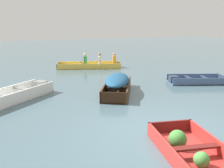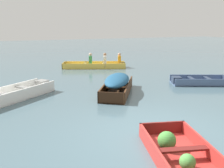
{
  "view_description": "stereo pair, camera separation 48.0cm",
  "coord_description": "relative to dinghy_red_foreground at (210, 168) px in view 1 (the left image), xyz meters",
  "views": [
    {
      "loc": [
        -3.59,
        -4.43,
        2.49
      ],
      "look_at": [
        0.54,
        3.66,
        0.35
      ],
      "focal_mm": 40.0,
      "sensor_mm": 36.0,
      "label": 1
    },
    {
      "loc": [
        -3.16,
        -4.64,
        2.49
      ],
      "look_at": [
        0.54,
        3.66,
        0.35
      ],
      "focal_mm": 40.0,
      "sensor_mm": 36.0,
      "label": 2
    }
  ],
  "objects": [
    {
      "name": "skiff_dark_varnish_far_moored",
      "position": [
        1.12,
        5.4,
        0.27
      ],
      "size": [
        2.25,
        2.77,
        0.7
      ],
      "color": "#4C2D19",
      "rests_on": "ground"
    },
    {
      "name": "rowboat_yellow_with_crew",
      "position": [
        2.55,
        11.11,
        0.05
      ],
      "size": [
        3.85,
        2.54,
        0.89
      ],
      "color": "#E5BC47",
      "rests_on": "ground"
    },
    {
      "name": "ground_plane",
      "position": [
        0.4,
        1.83,
        -0.13
      ],
      "size": [
        80.0,
        80.0,
        0.0
      ],
      "primitive_type": "plane",
      "color": "#47606B"
    },
    {
      "name": "skiff_slate_blue_mid_moored",
      "position": [
        4.95,
        5.35,
        -0.02
      ],
      "size": [
        2.62,
        1.95,
        0.32
      ],
      "color": "#475B7F",
      "rests_on": "ground"
    },
    {
      "name": "skiff_white_near_moored",
      "position": [
        -2.37,
        6.23,
        0.01
      ],
      "size": [
        3.01,
        2.58,
        0.41
      ],
      "color": "white",
      "rests_on": "ground"
    },
    {
      "name": "dinghy_red_foreground",
      "position": [
        0.0,
        0.0,
        0.0
      ],
      "size": [
        1.96,
        3.53,
        0.41
      ],
      "color": "#AD2D28",
      "rests_on": "ground"
    }
  ]
}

